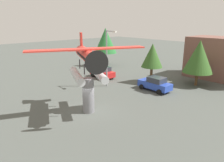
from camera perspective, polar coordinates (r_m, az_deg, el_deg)
ground_plane at (r=20.55m, az=-6.33°, el=-8.26°), size 140.00×140.00×0.00m
display_pedestal at (r=19.92m, az=-6.47°, el=-3.90°), size 1.10×1.10×3.33m
floatplane_monument at (r=18.91m, az=-6.71°, el=5.50°), size 7.17×9.96×4.00m
car_near_red at (r=31.99m, az=-2.59°, el=2.44°), size 4.20×2.02×1.76m
car_mid_blue at (r=26.63m, az=11.68°, el=-0.72°), size 4.20×2.02×1.76m
streetlight_primary at (r=26.96m, az=-1.19°, el=7.25°), size 1.84×0.28×7.32m
storefront_building at (r=35.15m, az=28.31°, el=5.40°), size 10.05×5.67×6.12m
tree_west at (r=40.09m, az=-1.77°, el=10.95°), size 4.18×4.18×7.16m
tree_east at (r=29.44m, az=10.92°, el=6.81°), size 2.93×2.93×5.48m
tree_center_back at (r=29.81m, az=22.61°, el=6.15°), size 3.84×3.84×6.05m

